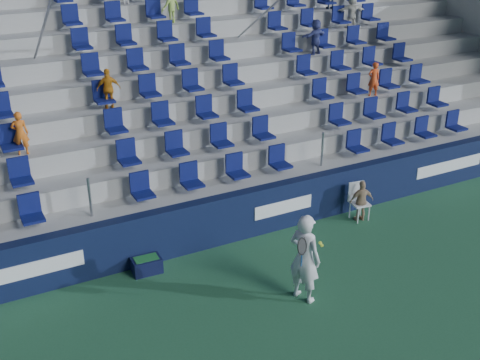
{
  "coord_description": "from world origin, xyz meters",
  "views": [
    {
      "loc": [
        -5.54,
        -8.07,
        7.26
      ],
      "look_at": [
        0.2,
        2.8,
        1.7
      ],
      "focal_mm": 45.0,
      "sensor_mm": 36.0,
      "label": 1
    }
  ],
  "objects": [
    {
      "name": "line_judge",
      "position": [
        3.51,
        2.5,
        0.54
      ],
      "size": [
        0.68,
        0.41,
        1.09
      ],
      "primitive_type": "imported",
      "rotation": [
        0.0,
        0.0,
        2.9
      ],
      "color": "tan",
      "rests_on": "ground"
    },
    {
      "name": "sponsor_wall",
      "position": [
        0.0,
        3.15,
        0.6
      ],
      "size": [
        24.0,
        0.32,
        1.2
      ],
      "color": "#0F1838",
      "rests_on": "ground"
    },
    {
      "name": "ball_bin",
      "position": [
        -2.13,
        2.75,
        0.19
      ],
      "size": [
        0.65,
        0.44,
        0.35
      ],
      "color": "black",
      "rests_on": "ground"
    },
    {
      "name": "line_judge_chair",
      "position": [
        3.51,
        2.65,
        0.55
      ],
      "size": [
        0.48,
        0.5,
        0.97
      ],
      "color": "white",
      "rests_on": "ground"
    },
    {
      "name": "tennis_player",
      "position": [
        0.36,
        0.35,
        0.95
      ],
      "size": [
        0.74,
        0.81,
        1.9
      ],
      "color": "silver",
      "rests_on": "ground"
    },
    {
      "name": "ground",
      "position": [
        0.0,
        0.0,
        0.0
      ],
      "size": [
        70.0,
        70.0,
        0.0
      ],
      "primitive_type": "plane",
      "color": "#29603D",
      "rests_on": "ground"
    },
    {
      "name": "grandstand",
      "position": [
        0.0,
        8.24,
        2.13
      ],
      "size": [
        24.0,
        8.17,
        6.63
      ],
      "color": "#A1A29C",
      "rests_on": "ground"
    }
  ]
}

